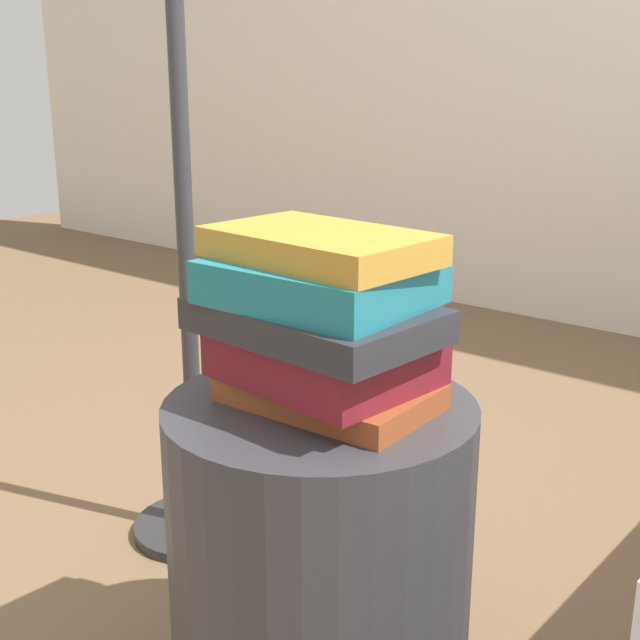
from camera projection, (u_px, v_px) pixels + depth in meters
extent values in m
cylinder|color=#333338|center=(320.00, 564.00, 1.08)|extent=(0.39, 0.39, 0.44)
cube|color=#994723|center=(330.00, 393.00, 1.02)|extent=(0.25, 0.16, 0.03)
cube|color=maroon|center=(326.00, 356.00, 1.01)|extent=(0.25, 0.21, 0.06)
cube|color=#28282D|center=(318.00, 321.00, 0.98)|extent=(0.29, 0.20, 0.04)
cube|color=#1E727F|center=(324.00, 282.00, 0.98)|extent=(0.24, 0.20, 0.05)
cube|color=#B7842D|center=(321.00, 246.00, 0.96)|extent=(0.27, 0.18, 0.04)
cylinder|color=#262628|center=(198.00, 526.00, 1.59)|extent=(0.24, 0.24, 0.02)
cylinder|color=#333338|center=(180.00, 125.00, 1.38)|extent=(0.03, 0.03, 1.28)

